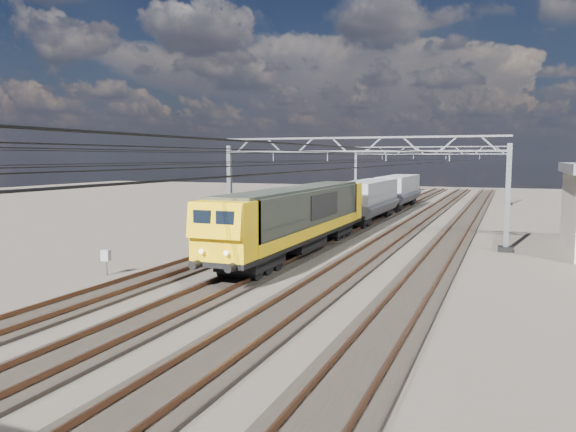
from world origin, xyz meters
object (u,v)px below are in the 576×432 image
at_px(locomotive, 298,216).
at_px(hopper_wagon_mid, 398,189).
at_px(catenary_gantry_far, 429,172).
at_px(hopper_wagon_lead, 369,197).
at_px(trackside_cabinet, 106,256).
at_px(catenary_gantry_mid, 356,185).

xyz_separation_m(locomotive, hopper_wagon_mid, (-0.00, 31.90, -0.09)).
distance_m(catenary_gantry_far, locomotive, 41.75).
bearing_deg(locomotive, hopper_wagon_lead, 90.00).
height_order(hopper_wagon_mid, trackside_cabinet, hopper_wagon_mid).
height_order(locomotive, trackside_cabinet, locomotive).
height_order(catenary_gantry_far, locomotive, catenary_gantry_far).
bearing_deg(catenary_gantry_far, hopper_wagon_mid, -101.56).
distance_m(locomotive, trackside_cabinet, 11.30).
height_order(catenary_gantry_far, hopper_wagon_mid, catenary_gantry_far).
height_order(locomotive, hopper_wagon_mid, locomotive).
relative_size(hopper_wagon_mid, trackside_cabinet, 10.40).
relative_size(catenary_gantry_mid, catenary_gantry_far, 1.00).
distance_m(locomotive, hopper_wagon_lead, 17.70).
bearing_deg(hopper_wagon_mid, catenary_gantry_far, 78.44).
xyz_separation_m(hopper_wagon_lead, hopper_wagon_mid, (0.00, 14.20, 0.00)).
height_order(hopper_wagon_lead, trackside_cabinet, hopper_wagon_lead).
distance_m(hopper_wagon_lead, trackside_cabinet, 27.59).
distance_m(catenary_gantry_far, hopper_wagon_mid, 10.12).
bearing_deg(catenary_gantry_far, trackside_cabinet, -99.63).
relative_size(locomotive, hopper_wagon_lead, 1.62).
height_order(catenary_gantry_mid, locomotive, catenary_gantry_mid).
bearing_deg(hopper_wagon_lead, hopper_wagon_mid, 90.00).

